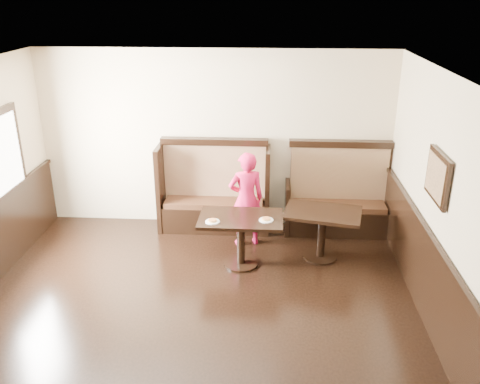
# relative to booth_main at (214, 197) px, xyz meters

# --- Properties ---
(ground) EXTENTS (7.00, 7.00, 0.00)m
(ground) POSITION_rel_booth_main_xyz_m (0.00, -3.30, -0.53)
(ground) COLOR black
(ground) RESTS_ON ground
(room_shell) EXTENTS (7.00, 7.00, 7.00)m
(room_shell) POSITION_rel_booth_main_xyz_m (-0.30, -3.01, 0.14)
(room_shell) COLOR #C1B08B
(room_shell) RESTS_ON ground
(booth_main) EXTENTS (1.75, 0.72, 1.45)m
(booth_main) POSITION_rel_booth_main_xyz_m (0.00, 0.00, 0.00)
(booth_main) COLOR black
(booth_main) RESTS_ON ground
(booth_neighbor) EXTENTS (1.65, 0.72, 1.45)m
(booth_neighbor) POSITION_rel_booth_main_xyz_m (1.95, -0.00, -0.05)
(booth_neighbor) COLOR black
(booth_neighbor) RESTS_ON ground
(table_main) EXTENTS (1.15, 0.72, 0.73)m
(table_main) POSITION_rel_booth_main_xyz_m (0.49, -1.18, 0.03)
(table_main) COLOR black
(table_main) RESTS_ON ground
(table_neighbor) EXTENTS (1.17, 0.89, 0.73)m
(table_neighbor) POSITION_rel_booth_main_xyz_m (1.62, -0.92, 0.02)
(table_neighbor) COLOR black
(table_neighbor) RESTS_ON ground
(child) EXTENTS (0.60, 0.47, 1.45)m
(child) POSITION_rel_booth_main_xyz_m (0.53, -0.55, 0.20)
(child) COLOR #D2164B
(child) RESTS_ON ground
(pizza_plate_left) EXTENTS (0.20, 0.20, 0.04)m
(pizza_plate_left) POSITION_rel_booth_main_xyz_m (0.13, -1.36, 0.21)
(pizza_plate_left) COLOR white
(pizza_plate_left) RESTS_ON table_main
(pizza_plate_right) EXTENTS (0.19, 0.19, 0.04)m
(pizza_plate_right) POSITION_rel_booth_main_xyz_m (0.84, -1.26, 0.21)
(pizza_plate_right) COLOR white
(pizza_plate_right) RESTS_ON table_main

